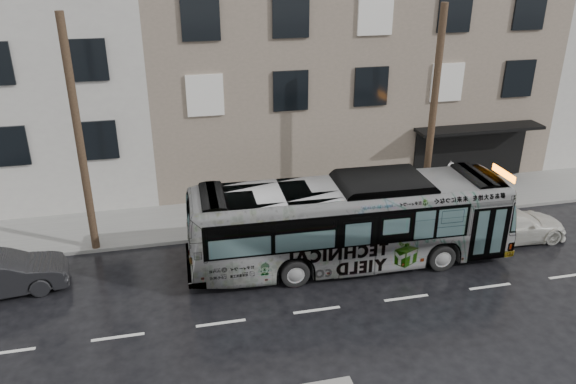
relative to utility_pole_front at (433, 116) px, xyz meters
name	(u,v)px	position (x,y,z in m)	size (l,w,h in m)	color
ground	(299,271)	(-6.50, -3.30, -4.65)	(120.00, 120.00, 0.00)	black
sidewalk	(273,213)	(-6.50, 1.60, -4.58)	(90.00, 3.60, 0.15)	gray
building_taupe	(333,57)	(-1.50, 9.40, 0.85)	(20.00, 12.00, 11.00)	gray
utility_pole_front	(433,116)	(0.00, 0.00, 0.00)	(0.30, 0.30, 9.00)	#483624
utility_pole_rear	(79,139)	(-14.00, 0.00, 0.00)	(0.30, 0.30, 9.00)	#483624
sign_post	(448,186)	(1.10, 0.00, -3.30)	(0.06, 0.06, 2.40)	slate
bus	(350,222)	(-4.49, -3.02, -2.95)	(2.85, 12.17, 3.39)	#B2B2B2
white_sedan	(510,224)	(2.54, -2.76, -3.98)	(1.89, 4.65, 1.35)	beige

